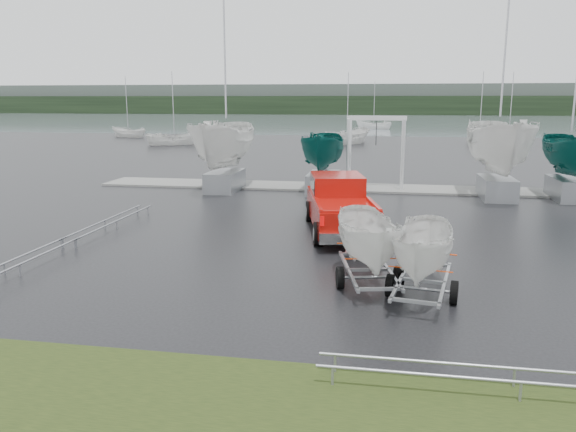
{
  "coord_description": "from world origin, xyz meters",
  "views": [
    {
      "loc": [
        1.62,
        -19.01,
        5.05
      ],
      "look_at": [
        -1.57,
        -0.89,
        1.2
      ],
      "focal_mm": 35.0,
      "sensor_mm": 36.0,
      "label": 1
    }
  ],
  "objects_px": {
    "pickup_truck": "(339,203)",
    "trailer_parked": "(426,207)",
    "trailer_hitched": "(371,196)",
    "boat_hoist": "(376,142)"
  },
  "relations": [
    {
      "from": "pickup_truck",
      "to": "boat_hoist",
      "type": "distance_m",
      "value": 10.74
    },
    {
      "from": "trailer_hitched",
      "to": "pickup_truck",
      "type": "bearing_deg",
      "value": 90.0
    },
    {
      "from": "pickup_truck",
      "to": "trailer_parked",
      "type": "xyz_separation_m",
      "value": [
        2.79,
        -7.26,
        1.29
      ]
    },
    {
      "from": "trailer_parked",
      "to": "boat_hoist",
      "type": "distance_m",
      "value": 17.9
    },
    {
      "from": "trailer_parked",
      "to": "pickup_truck",
      "type": "bearing_deg",
      "value": 120.7
    },
    {
      "from": "trailer_hitched",
      "to": "trailer_parked",
      "type": "height_order",
      "value": "trailer_hitched"
    },
    {
      "from": "trailer_parked",
      "to": "trailer_hitched",
      "type": "bearing_deg",
      "value": 162.37
    },
    {
      "from": "trailer_hitched",
      "to": "boat_hoist",
      "type": "height_order",
      "value": "trailer_hitched"
    },
    {
      "from": "trailer_hitched",
      "to": "boat_hoist",
      "type": "xyz_separation_m",
      "value": [
        -0.23,
        17.09,
        0.17
      ]
    },
    {
      "from": "trailer_hitched",
      "to": "trailer_parked",
      "type": "relative_size",
      "value": 1.05
    }
  ]
}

